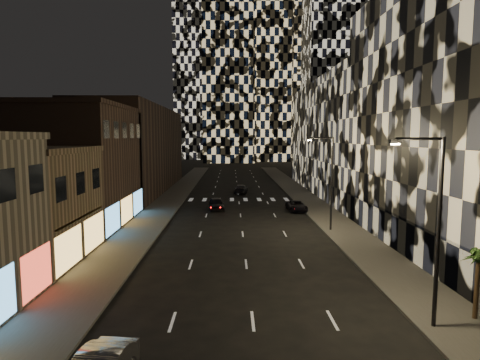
{
  "coord_description": "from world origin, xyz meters",
  "views": [
    {
      "loc": [
        -1.04,
        -8.09,
        9.14
      ],
      "look_at": [
        -0.42,
        21.01,
        6.0
      ],
      "focal_mm": 30.0,
      "sensor_mm": 36.0,
      "label": 1
    }
  ],
  "objects_px": {
    "streetlight_near": "(434,219)",
    "car_dark_rightlane": "(297,206)",
    "streetlight_far": "(329,176)",
    "car_dark_midlane": "(216,204)",
    "palm_tree": "(478,261)",
    "car_dark_oncoming": "(241,189)"
  },
  "relations": [
    {
      "from": "streetlight_far",
      "to": "car_dark_oncoming",
      "type": "height_order",
      "value": "streetlight_far"
    },
    {
      "from": "car_dark_midlane",
      "to": "car_dark_oncoming",
      "type": "height_order",
      "value": "car_dark_midlane"
    },
    {
      "from": "car_dark_rightlane",
      "to": "palm_tree",
      "type": "xyz_separation_m",
      "value": [
        4.07,
        -29.91,
        2.43
      ]
    },
    {
      "from": "car_dark_midlane",
      "to": "palm_tree",
      "type": "distance_m",
      "value": 34.06
    },
    {
      "from": "car_dark_rightlane",
      "to": "car_dark_midlane",
      "type": "bearing_deg",
      "value": 171.12
    },
    {
      "from": "streetlight_near",
      "to": "palm_tree",
      "type": "distance_m",
      "value": 3.63
    },
    {
      "from": "streetlight_far",
      "to": "car_dark_oncoming",
      "type": "distance_m",
      "value": 28.2
    },
    {
      "from": "car_dark_midlane",
      "to": "car_dark_oncoming",
      "type": "xyz_separation_m",
      "value": [
        3.46,
        14.98,
        -0.06
      ]
    },
    {
      "from": "car_dark_oncoming",
      "to": "palm_tree",
      "type": "distance_m",
      "value": 47.19
    },
    {
      "from": "streetlight_far",
      "to": "car_dark_midlane",
      "type": "bearing_deg",
      "value": 134.03
    },
    {
      "from": "streetlight_near",
      "to": "car_dark_midlane",
      "type": "distance_m",
      "value": 33.98
    },
    {
      "from": "streetlight_near",
      "to": "car_dark_oncoming",
      "type": "height_order",
      "value": "streetlight_near"
    },
    {
      "from": "streetlight_near",
      "to": "car_dark_rightlane",
      "type": "xyz_separation_m",
      "value": [
        -1.35,
        30.67,
        -4.71
      ]
    },
    {
      "from": "car_dark_oncoming",
      "to": "car_dark_rightlane",
      "type": "xyz_separation_m",
      "value": [
        6.5,
        -16.01,
        -0.07
      ]
    },
    {
      "from": "streetlight_far",
      "to": "palm_tree",
      "type": "distance_m",
      "value": 19.57
    },
    {
      "from": "streetlight_far",
      "to": "car_dark_rightlane",
      "type": "relative_size",
      "value": 1.96
    },
    {
      "from": "streetlight_far",
      "to": "car_dark_oncoming",
      "type": "xyz_separation_m",
      "value": [
        -7.85,
        26.69,
        -4.65
      ]
    },
    {
      "from": "car_dark_oncoming",
      "to": "car_dark_rightlane",
      "type": "height_order",
      "value": "car_dark_oncoming"
    },
    {
      "from": "car_dark_midlane",
      "to": "palm_tree",
      "type": "height_order",
      "value": "palm_tree"
    },
    {
      "from": "car_dark_rightlane",
      "to": "car_dark_oncoming",
      "type": "bearing_deg",
      "value": 109.16
    },
    {
      "from": "car_dark_oncoming",
      "to": "palm_tree",
      "type": "height_order",
      "value": "palm_tree"
    },
    {
      "from": "streetlight_near",
      "to": "palm_tree",
      "type": "bearing_deg",
      "value": 15.62
    }
  ]
}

